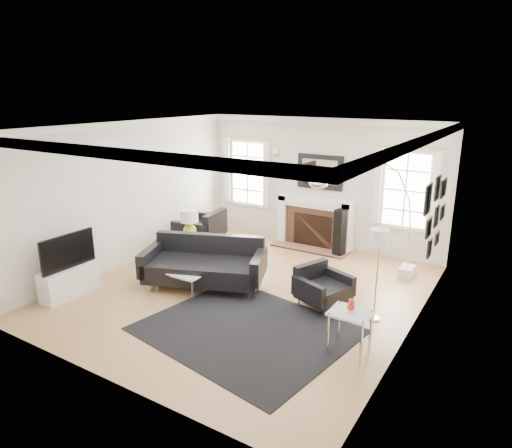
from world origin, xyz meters
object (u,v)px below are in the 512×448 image
Objects in this scene: armchair_left at (203,230)px; armchair_right at (321,287)px; coffee_table at (189,269)px; fireplace at (315,223)px; sofa at (205,265)px; gourd_lamp at (189,221)px; arc_floor_lamp at (366,214)px.

armchair_left is 1.15× the size of armchair_right.
coffee_table is (1.21, -1.92, -0.02)m from armchair_left.
fireplace is 3.03m from sofa.
armchair_left is (-2.13, -1.28, -0.17)m from fireplace.
arc_floor_lamp is at bearing 15.22° from gourd_lamp.
fireplace is 2.09m from arc_floor_lamp.
arc_floor_lamp is at bearing 38.58° from coffee_table.
gourd_lamp is 3.44m from arc_floor_lamp.
sofa is 2.13m from armchair_left.
armchair_left is at bearing -149.03° from fireplace.
armchair_left is 1.29× the size of coffee_table.
sofa is 1.34m from gourd_lamp.
fireplace is 2.98× the size of gourd_lamp.
arc_floor_lamp is at bearing 36.12° from sofa.
arc_floor_lamp is (3.30, 0.90, 0.42)m from gourd_lamp.
sofa reaches higher than armchair_right.
sofa is 4.06× the size of gourd_lamp.
gourd_lamp is (-1.77, -2.14, 0.29)m from fireplace.
armchair_right is (3.43, -1.30, -0.08)m from armchair_left.
coffee_table is (-2.22, -0.62, 0.06)m from armchair_right.
armchair_left is at bearing 129.43° from sofa.
sofa is at bearing -170.41° from armchair_right.
armchair_left is 3.76m from arc_floor_lamp.
armchair_right is 1.12× the size of coffee_table.
sofa is 2.37× the size of armchair_right.
gourd_lamp is (-0.85, 1.06, 0.48)m from coffee_table.
coffee_table is at bearing -117.83° from sofa.
sofa is 2.98m from arc_floor_lamp.
gourd_lamp is 0.25× the size of arc_floor_lamp.
armchair_right is at bearing -63.18° from fireplace.
fireplace is 1.95× the size of coffee_table.
coffee_table is 1.53× the size of gourd_lamp.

